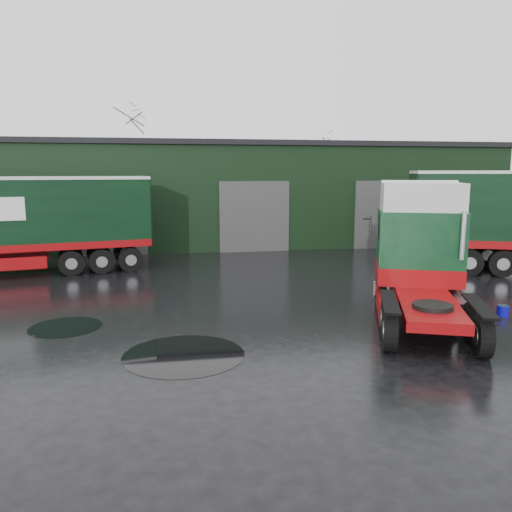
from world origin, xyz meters
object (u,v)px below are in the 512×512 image
Objects in this scene: wash_bucket at (503,311)px; tree_back_a at (129,169)px; hero_tractor at (426,256)px; warehouse at (239,192)px; tree_back_b at (311,181)px.

tree_back_a is (-13.51, 30.28, 4.58)m from wash_bucket.
tree_back_a reaches higher than wash_bucket.
hero_tractor is at bearing -170.24° from wash_bucket.
tree_back_b is (8.00, 10.00, 0.59)m from warehouse.
tree_back_b reaches higher than hero_tractor.
warehouse is at bearing 118.00° from hero_tractor.
wash_bucket is 0.04× the size of tree_back_a.
wash_bucket is (5.51, -20.28, -2.99)m from warehouse.
tree_back_b is (16.00, 0.00, -1.00)m from tree_back_a.
hero_tractor reaches higher than wash_bucket.
wash_bucket is at bearing -74.79° from warehouse.
warehouse is at bearing -51.34° from tree_back_a.
tree_back_a is (-10.50, 30.79, 2.64)m from hero_tractor.
tree_back_a reaches higher than tree_back_b.
tree_back_a is (-8.00, 10.00, 1.59)m from warehouse.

